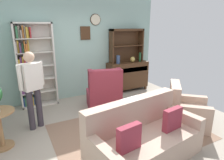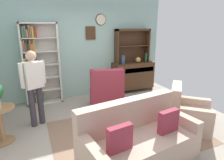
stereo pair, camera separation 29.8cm
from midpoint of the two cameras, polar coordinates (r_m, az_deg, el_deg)
The scene contains 16 objects.
ground_plane at distance 4.10m, azimuth 1.96°, elevation -13.91°, with size 5.40×4.60×0.02m, color #9E9384.
wall_back at distance 5.59m, azimuth -7.29°, elevation 9.41°, with size 5.00×0.09×2.80m.
area_rug at distance 3.95m, azimuth 6.60°, elevation -15.08°, with size 2.84×2.05×0.01m, color #846651.
bookshelf at distance 5.26m, azimuth -19.47°, elevation 4.22°, with size 0.90×0.30×2.10m.
sideboard at distance 6.11m, azimuth 7.58°, elevation 1.40°, with size 1.30×0.45×0.92m.
sideboard_hutch at distance 6.03m, azimuth 7.41°, elevation 11.35°, with size 1.10×0.26×1.00m.
vase_tall at distance 5.74m, azimuth 4.81°, elevation 6.01°, with size 0.11×0.11×0.25m, color #33476B.
vase_round at distance 6.02m, azimuth 9.15°, elevation 5.94°, with size 0.15×0.15×0.17m, color tan.
bottle_wine at distance 6.13m, azimuth 11.35°, elevation 6.55°, with size 0.07×0.07×0.28m, color #194223.
couch_floral at distance 3.16m, azimuth 10.42°, elevation -17.29°, with size 1.90×1.09×0.90m.
armchair_floral at distance 4.30m, azimuth 23.32°, elevation -9.33°, with size 1.08×1.08×0.88m.
wingback_chair at distance 4.78m, azimuth 0.10°, elevation -4.22°, with size 0.95×0.97×1.05m.
plant_stand at distance 3.89m, azimuth -28.15°, elevation -10.69°, with size 0.52×0.52×0.67m.
person_reading at distance 4.10m, azimuth -20.16°, elevation -0.98°, with size 0.51×0.32×1.56m.
coffee_table at distance 3.74m, azimuth 5.61°, elevation -10.78°, with size 0.80×0.50×0.42m.
book_stack at distance 3.79m, azimuth 6.60°, elevation -8.75°, with size 0.19×0.15×0.06m.
Camera 2 is at (-1.39, -3.28, 2.03)m, focal length 30.95 mm.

